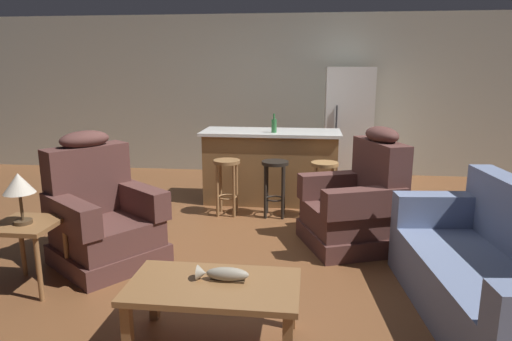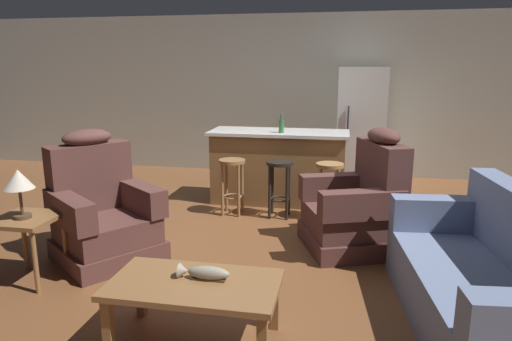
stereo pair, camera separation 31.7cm
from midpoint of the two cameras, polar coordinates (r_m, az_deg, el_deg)
ground_plane at (r=4.89m, az=-1.45°, el=-8.36°), size 12.00×12.00×0.00m
back_wall at (r=7.68m, az=1.88°, el=9.38°), size 12.00×0.05×2.60m
coffee_table at (r=3.05m, az=-8.41°, el=-14.79°), size 1.10×0.60×0.42m
fish_figurine at (r=3.04m, az=-7.30°, el=-12.78°), size 0.34×0.10×0.10m
couch at (r=3.59m, az=25.65°, el=-11.96°), size 1.03×1.98×0.94m
recliner_near_lamp at (r=4.47m, az=-20.65°, el=-5.52°), size 1.18×1.18×1.20m
recliner_near_island at (r=4.64m, az=10.70°, el=-4.25°), size 1.08×1.08×1.20m
end_table at (r=4.18m, az=-28.66°, el=-7.02°), size 0.48×0.48×0.56m
table_lamp at (r=4.05m, az=-29.55°, el=-1.70°), size 0.24×0.24×0.41m
kitchen_island at (r=6.04m, az=0.36°, el=0.53°), size 1.80×0.70×0.95m
bar_stool_left at (r=5.51m, az=-5.31°, el=-0.81°), size 0.32×0.32×0.68m
bar_stool_middle at (r=5.42m, az=0.71°, el=-0.99°), size 0.32×0.32×0.68m
bar_stool_right at (r=5.39m, az=6.87°, el=-1.16°), size 0.32×0.32×0.68m
refrigerator at (r=7.13m, az=10.14°, el=5.52°), size 0.70×0.69×1.76m
bottle_tall_green at (r=5.79m, az=0.69°, el=5.65°), size 0.07×0.07×0.24m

